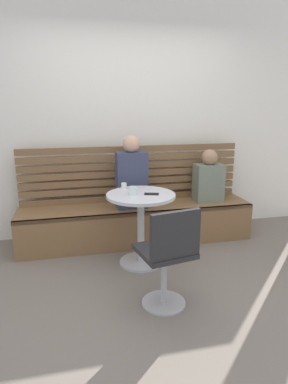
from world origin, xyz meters
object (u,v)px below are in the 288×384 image
at_px(cup_espresso_small, 124,186).
at_px(phone_on_table, 152,194).
at_px(cafe_table, 141,215).
at_px(white_chair, 168,255).
at_px(booth_bench, 137,224).
at_px(person_adult, 132,176).
at_px(person_child_left, 209,178).
at_px(cup_glass_short, 133,191).

distance_m(cup_espresso_small, phone_on_table, 0.37).
height_order(cafe_table, white_chair, white_chair).
height_order(booth_bench, person_adult, person_adult).
relative_size(person_adult, person_child_left, 1.30).
bearing_deg(person_child_left, white_chair, -123.69).
distance_m(booth_bench, phone_on_table, 0.80).
distance_m(white_chair, cup_espresso_small, 1.13).
bearing_deg(person_child_left, cafe_table, -148.53).
distance_m(person_adult, phone_on_table, 0.59).
bearing_deg(cup_glass_short, person_child_left, 29.88).
bearing_deg(white_chair, cup_glass_short, 98.14).
bearing_deg(phone_on_table, cup_glass_short, 97.74).
xyz_separation_m(white_chair, cup_glass_short, (-0.11, 0.80, 0.32)).
bearing_deg(person_child_left, person_adult, -176.36).
xyz_separation_m(person_child_left, cup_glass_short, (-1.05, -0.61, 0.06)).
bearing_deg(person_adult, person_child_left, 3.64).
bearing_deg(booth_bench, cafe_table, -97.65).
height_order(person_adult, cup_glass_short, person_adult).
relative_size(booth_bench, white_chair, 3.18).
distance_m(person_child_left, cup_glass_short, 1.22).
bearing_deg(white_chair, person_adult, 90.99).
xyz_separation_m(booth_bench, phone_on_table, (0.02, -0.60, 0.52)).
bearing_deg(phone_on_table, person_child_left, -36.38).
bearing_deg(phone_on_table, cup_espresso_small, 53.63).
xyz_separation_m(cafe_table, person_adult, (0.01, 0.54, 0.29)).
bearing_deg(person_adult, cup_glass_short, -99.56).
height_order(white_chair, cup_espresso_small, white_chair).
xyz_separation_m(person_adult, cup_espresso_small, (-0.13, -0.27, -0.04)).
relative_size(person_adult, cup_glass_short, 10.23).
bearing_deg(cup_espresso_small, cafe_table, -65.09).
distance_m(cafe_table, person_adult, 0.61).
bearing_deg(person_child_left, cup_glass_short, -150.12).
bearing_deg(phone_on_table, cafe_table, 85.40).
bearing_deg(person_child_left, cup_espresso_small, -163.05).
height_order(cafe_table, person_child_left, person_child_left).
xyz_separation_m(cafe_table, cup_espresso_small, (-0.12, 0.26, 0.25)).
distance_m(cafe_table, white_chair, 0.82).
height_order(booth_bench, white_chair, white_chair).
relative_size(cafe_table, person_child_left, 1.18).
relative_size(cafe_table, cup_glass_short, 9.25).
xyz_separation_m(cafe_table, person_child_left, (0.98, 0.60, 0.20)).
xyz_separation_m(booth_bench, person_adult, (-0.06, -0.03, 0.59)).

